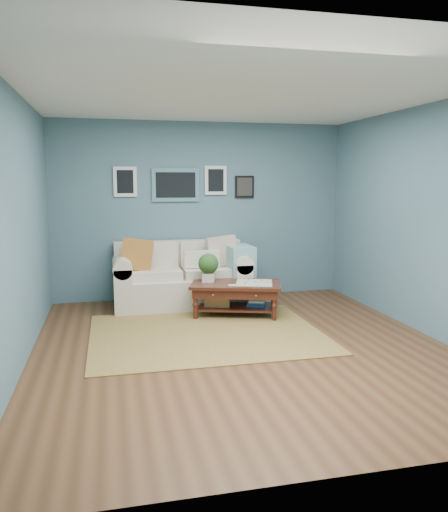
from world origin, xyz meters
name	(u,v)px	position (x,y,z in m)	size (l,w,h in m)	color
room_shell	(241,224)	(-0.01, 0.06, 1.36)	(5.00, 5.02, 2.70)	brown
area_rug	(206,333)	(-0.30, 0.54, 0.01)	(2.72, 2.17, 0.01)	brown
loveseat	(187,277)	(-0.30, 2.03, 0.42)	(2.00, 0.91, 1.03)	beige
coffee_table	(231,288)	(0.20, 1.32, 0.37)	(1.35, 1.02, 0.84)	#361511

